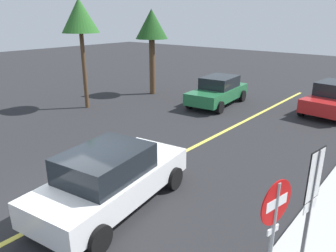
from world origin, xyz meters
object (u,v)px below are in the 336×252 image
at_px(car_white_approaching, 111,178).
at_px(car_green_far_lane, 218,91).
at_px(stop_sign, 274,222).
at_px(tree_centre_verge, 152,27).
at_px(speed_limit_sign, 313,189).
at_px(tree_left_verge, 80,17).
at_px(car_red_crossing, 334,98).

bearing_deg(car_white_approaching, car_green_far_lane, 17.41).
bearing_deg(car_green_far_lane, car_white_approaching, -162.59).
height_order(stop_sign, car_green_far_lane, stop_sign).
relative_size(stop_sign, tree_centre_verge, 0.46).
bearing_deg(car_white_approaching, speed_limit_sign, -78.62).
bearing_deg(speed_limit_sign, car_white_approaching, 101.38).
bearing_deg(car_white_approaching, tree_left_verge, 57.10).
height_order(stop_sign, car_red_crossing, stop_sign).
xyz_separation_m(speed_limit_sign, tree_left_verge, (4.47, 12.76, 2.85)).
relative_size(stop_sign, tree_left_verge, 0.42).
bearing_deg(stop_sign, car_green_far_lane, 35.18).
bearing_deg(car_green_far_lane, speed_limit_sign, -140.88).
xyz_separation_m(speed_limit_sign, car_red_crossing, (11.62, 2.34, -0.96)).
xyz_separation_m(tree_left_verge, tree_centre_verge, (4.66, -0.49, -0.55)).
distance_m(stop_sign, car_green_far_lane, 13.09).
height_order(stop_sign, tree_centre_verge, tree_centre_verge).
bearing_deg(tree_centre_verge, speed_limit_sign, -126.62).
relative_size(car_green_far_lane, tree_left_verge, 0.82).
distance_m(car_green_far_lane, car_white_approaching, 10.92).
height_order(speed_limit_sign, tree_centre_verge, tree_centre_verge).
relative_size(car_green_far_lane, tree_centre_verge, 0.90).
relative_size(speed_limit_sign, tree_left_verge, 0.46).
bearing_deg(stop_sign, tree_left_verge, 65.86).
relative_size(car_green_far_lane, car_red_crossing, 1.09).
height_order(car_white_approaching, car_red_crossing, car_white_approaching).
bearing_deg(tree_left_verge, tree_centre_verge, -5.98).
distance_m(speed_limit_sign, tree_left_verge, 13.82).
bearing_deg(tree_left_verge, speed_limit_sign, -109.28).
bearing_deg(stop_sign, car_white_approaching, 86.51).
relative_size(stop_sign, speed_limit_sign, 0.93).
xyz_separation_m(car_white_approaching, car_red_crossing, (12.52, -2.14, -0.01)).
xyz_separation_m(car_white_approaching, tree_left_verge, (5.36, 8.29, 3.80)).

